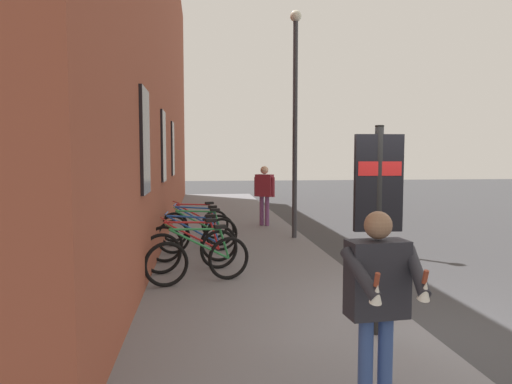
{
  "coord_description": "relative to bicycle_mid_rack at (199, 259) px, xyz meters",
  "views": [
    {
      "loc": [
        -5.24,
        2.63,
        2.17
      ],
      "look_at": [
        2.57,
        1.7,
        1.57
      ],
      "focal_mm": 32.5,
      "sensor_mm": 36.0,
      "label": 1
    }
  ],
  "objects": [
    {
      "name": "ground",
      "position": [
        3.81,
        -3.68,
        -0.51
      ],
      "size": [
        60.0,
        60.0,
        0.0
      ],
      "primitive_type": "plane",
      "color": "#38383A"
    },
    {
      "name": "sidewalk_pavement",
      "position": [
        5.81,
        -0.93,
        -0.45
      ],
      "size": [
        24.0,
        3.5,
        0.12
      ],
      "primitive_type": "cube",
      "color": "slate",
      "rests_on": "ground"
    },
    {
      "name": "station_facade",
      "position": [
        6.8,
        1.12,
        4.24
      ],
      "size": [
        22.0,
        0.65,
        9.51
      ],
      "color": "brown",
      "rests_on": "ground"
    },
    {
      "name": "bicycle_mid_rack",
      "position": [
        0.0,
        0.0,
        0.0
      ],
      "size": [
        0.68,
        1.7,
        0.97
      ],
      "color": "black",
      "rests_on": "sidewalk_pavement"
    },
    {
      "name": "bicycle_end_of_row",
      "position": [
        0.8,
        0.14,
        -0.0
      ],
      "size": [
        0.62,
        1.72,
        0.97
      ],
      "color": "black",
      "rests_on": "sidewalk_pavement"
    },
    {
      "name": "bicycle_leaning_wall",
      "position": [
        1.53,
        0.14,
        -0.0
      ],
      "size": [
        0.48,
        1.77,
        0.97
      ],
      "color": "black",
      "rests_on": "sidewalk_pavement"
    },
    {
      "name": "bicycle_under_window",
      "position": [
        2.45,
        0.02,
        -0.0
      ],
      "size": [
        0.55,
        1.74,
        0.97
      ],
      "color": "black",
      "rests_on": "sidewalk_pavement"
    },
    {
      "name": "bicycle_far_end",
      "position": [
        3.15,
        0.06,
        -0.0
      ],
      "size": [
        0.48,
        1.77,
        0.97
      ],
      "color": "black",
      "rests_on": "sidewalk_pavement"
    },
    {
      "name": "bicycle_by_door",
      "position": [
        3.89,
        0.1,
        -0.0
      ],
      "size": [
        0.71,
        1.69,
        0.97
      ],
      "color": "black",
      "rests_on": "sidewalk_pavement"
    },
    {
      "name": "transit_info_sign",
      "position": [
        -2.41,
        -2.04,
        1.21
      ],
      "size": [
        0.11,
        0.55,
        2.4
      ],
      "color": "black",
      "rests_on": "sidewalk_pavement"
    },
    {
      "name": "pedestrian_crossing_street",
      "position": [
        6.1,
        -1.91,
        0.69
      ],
      "size": [
        0.5,
        0.57,
        1.77
      ],
      "color": "#723F72",
      "rests_on": "sidewalk_pavement"
    },
    {
      "name": "tourist_with_hotdogs",
      "position": [
        -4.06,
        -1.4,
        0.62
      ],
      "size": [
        0.58,
        0.63,
        1.63
      ],
      "color": "#334C8C",
      "rests_on": "sidewalk_pavement"
    },
    {
      "name": "street_lamp",
      "position": [
        3.96,
        -2.38,
        2.91
      ],
      "size": [
        0.28,
        0.28,
        5.61
      ],
      "color": "#333338",
      "rests_on": "sidewalk_pavement"
    }
  ]
}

